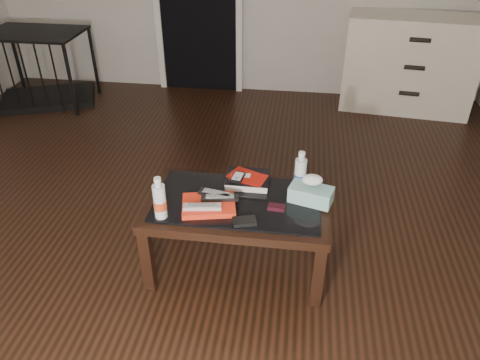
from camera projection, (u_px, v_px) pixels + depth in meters
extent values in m
plane|color=black|center=(186.00, 231.00, 3.07)|extent=(5.00, 5.00, 0.00)
cube|color=black|center=(147.00, 260.00, 2.54)|extent=(0.06, 0.06, 0.40)
cube|color=black|center=(318.00, 276.00, 2.44)|extent=(0.06, 0.06, 0.40)
cube|color=black|center=(172.00, 204.00, 2.97)|extent=(0.06, 0.06, 0.40)
cube|color=black|center=(318.00, 216.00, 2.87)|extent=(0.06, 0.06, 0.40)
cube|color=black|center=(238.00, 205.00, 2.58)|extent=(1.00, 0.60, 0.05)
cube|color=black|center=(237.00, 201.00, 2.57)|extent=(0.90, 0.50, 0.01)
cube|color=beige|center=(409.00, 64.00, 4.49)|extent=(1.25, 0.63, 0.90)
cylinder|color=black|center=(409.00, 94.00, 4.38)|extent=(0.18, 0.06, 0.04)
cylinder|color=black|center=(414.00, 68.00, 4.24)|extent=(0.18, 0.06, 0.04)
cylinder|color=black|center=(420.00, 40.00, 4.11)|extent=(0.18, 0.06, 0.04)
cube|color=black|center=(49.00, 98.00, 4.85)|extent=(1.06, 0.89, 0.06)
cube|color=black|center=(33.00, 33.00, 4.48)|extent=(1.06, 0.89, 0.02)
cube|color=black|center=(70.00, 80.00, 4.39)|extent=(0.03, 0.03, 0.70)
cube|color=black|center=(16.00, 57.00, 4.95)|extent=(0.03, 0.03, 0.70)
cube|color=black|center=(94.00, 61.00, 4.86)|extent=(0.03, 0.03, 0.70)
cube|color=red|center=(209.00, 205.00, 2.50)|extent=(0.32, 0.26, 0.03)
cube|color=#ACADB1|center=(202.00, 206.00, 2.44)|extent=(0.21, 0.08, 0.02)
cube|color=black|center=(220.00, 198.00, 2.51)|extent=(0.21, 0.08, 0.02)
cube|color=black|center=(216.00, 194.00, 2.54)|extent=(0.21, 0.09, 0.02)
cube|color=black|center=(248.00, 180.00, 2.69)|extent=(0.25, 0.20, 0.05)
cube|color=#B0140B|center=(246.00, 176.00, 2.68)|extent=(0.23, 0.20, 0.01)
cube|color=black|center=(238.00, 177.00, 2.65)|extent=(0.08, 0.11, 0.02)
cube|color=black|center=(277.00, 207.00, 2.49)|extent=(0.09, 0.05, 0.02)
cube|color=black|center=(244.00, 221.00, 2.39)|extent=(0.13, 0.10, 0.02)
cylinder|color=silver|center=(159.00, 198.00, 2.37)|extent=(0.07, 0.07, 0.24)
cylinder|color=silver|center=(300.00, 171.00, 2.59)|extent=(0.08, 0.08, 0.24)
cube|color=teal|center=(311.00, 194.00, 2.53)|extent=(0.25, 0.18, 0.09)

